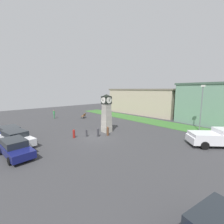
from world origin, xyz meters
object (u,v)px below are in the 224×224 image
object	(u,v)px
bollard_near_tower	(108,131)
pedestrian_near_bench	(54,114)
car_navy_sedan	(10,133)
street_lamp_far_side	(202,105)
car_near_tower	(16,138)
clock_tower	(107,114)
bollard_end_row	(74,134)
bench	(84,115)
car_by_building	(15,148)
bollard_far_row	(86,133)
bollard_mid_row	(98,132)
pickup_truck	(216,137)

from	to	relation	value
bollard_near_tower	pedestrian_near_bench	distance (m)	15.79
car_navy_sedan	street_lamp_far_side	size ratio (longest dim) A/B	0.75
car_near_tower	clock_tower	bearing A→B (deg)	76.88
pedestrian_near_bench	street_lamp_far_side	size ratio (longest dim) A/B	0.27
bollard_end_row	bench	distance (m)	12.60
bench	street_lamp_far_side	size ratio (longest dim) A/B	0.24
bench	pedestrian_near_bench	size ratio (longest dim) A/B	0.89
clock_tower	car_by_building	distance (m)	10.96
clock_tower	car_near_tower	bearing A→B (deg)	-103.12
car_by_building	pedestrian_near_bench	distance (m)	17.39
bollard_far_row	bench	bearing A→B (deg)	150.50
bollard_near_tower	bollard_mid_row	world-z (taller)	bollard_near_tower
clock_tower	car_near_tower	distance (m)	10.66
car_near_tower	pedestrian_near_bench	distance (m)	14.72
car_navy_sedan	pickup_truck	size ratio (longest dim) A/B	0.93
car_near_tower	pickup_truck	distance (m)	20.70
clock_tower	bollard_far_row	xyz separation A→B (m)	(-0.10, -3.17, -2.07)
pickup_truck	car_by_building	bearing A→B (deg)	-125.04
clock_tower	street_lamp_far_side	xyz separation A→B (m)	(8.37, 10.07, 1.16)
clock_tower	pickup_truck	distance (m)	12.71
bench	car_near_tower	bearing A→B (deg)	-57.33
pedestrian_near_bench	bench	bearing A→B (deg)	52.22
pickup_truck	bench	distance (m)	22.47
car_navy_sedan	car_near_tower	bearing A→B (deg)	2.85
car_near_tower	pedestrian_near_bench	size ratio (longest dim) A/B	2.84
clock_tower	bollard_end_row	world-z (taller)	clock_tower
bollard_end_row	pickup_truck	bearing A→B (deg)	38.26
bollard_far_row	street_lamp_far_side	world-z (taller)	street_lamp_far_side
car_by_building	street_lamp_far_side	xyz separation A→B (m)	(7.93, 20.88, 2.94)
bollard_far_row	pedestrian_near_bench	size ratio (longest dim) A/B	0.53
street_lamp_far_side	bollard_far_row	bearing A→B (deg)	-122.58
car_navy_sedan	car_by_building	world-z (taller)	car_by_building
car_by_building	car_near_tower	bearing A→B (deg)	168.83
clock_tower	street_lamp_far_side	bearing A→B (deg)	50.28
clock_tower	car_by_building	world-z (taller)	clock_tower
car_near_tower	street_lamp_far_side	size ratio (longest dim) A/B	0.76
car_near_tower	pickup_truck	size ratio (longest dim) A/B	0.95
bollard_mid_row	car_navy_sedan	distance (m)	10.29
bollard_mid_row	pedestrian_near_bench	distance (m)	15.29
bench	pickup_truck	bearing A→B (deg)	5.53
clock_tower	bollard_near_tower	bearing A→B (deg)	-34.61
car_near_tower	bench	size ratio (longest dim) A/B	3.17
bollard_end_row	pickup_truck	world-z (taller)	pickup_truck
car_by_building	pedestrian_near_bench	size ratio (longest dim) A/B	2.75
bollard_near_tower	car_near_tower	xyz separation A→B (m)	(-3.75, -9.31, 0.21)
clock_tower	bollard_far_row	bearing A→B (deg)	-91.76
bollard_far_row	pickup_truck	xyz separation A→B (m)	(11.65, 8.22, 0.47)
bollard_end_row	pickup_truck	size ratio (longest dim) A/B	0.20
car_navy_sedan	pickup_truck	xyz separation A→B (m)	(16.80, 15.44, 0.18)
car_by_building	bench	distance (m)	17.72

